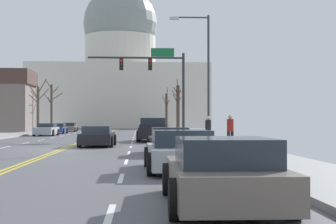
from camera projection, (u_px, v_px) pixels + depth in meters
ground at (63, 149)px, 26.53m from camera, size 20.00×180.00×0.20m
signal_gantry at (157, 74)px, 41.30m from camera, size 7.91×0.41×7.28m
street_lamp_right at (203, 67)px, 30.83m from camera, size 2.45×0.24×7.80m
capitol_building at (120, 75)px, 107.46m from camera, size 35.93×21.88×32.31m
pickup_truck_near_00 at (153, 131)px, 36.56m from camera, size 2.36×5.51×1.68m
sedan_near_01 at (98, 137)px, 29.25m from camera, size 2.01×4.64×1.18m
sedan_near_02 at (170, 142)px, 22.32m from camera, size 1.98×4.27×1.19m
sedan_near_03 at (181, 152)px, 14.94m from camera, size 2.12×4.49×1.21m
sedan_near_04 at (222, 174)px, 8.78m from camera, size 2.02×4.25×1.20m
sedan_oncoming_00 at (47, 130)px, 49.93m from camera, size 2.05×4.56×1.22m
sedan_oncoming_01 at (58, 129)px, 58.11m from camera, size 1.96×4.34×1.17m
sedan_oncoming_02 at (69, 127)px, 68.24m from camera, size 2.02×4.55×1.19m
bare_tree_00 at (166, 110)px, 81.52m from camera, size 1.07×2.71×6.69m
bare_tree_01 at (52, 106)px, 69.67m from camera, size 2.45×2.53×7.00m
bare_tree_02 at (178, 108)px, 56.25m from camera, size 1.15×2.68×5.91m
bare_tree_03 at (38, 107)px, 59.06m from camera, size 2.47×1.78×6.20m
pedestrian_00 at (230, 129)px, 25.69m from camera, size 0.35×0.34×1.65m
pedestrian_01 at (208, 129)px, 29.29m from camera, size 0.35×0.34×1.61m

